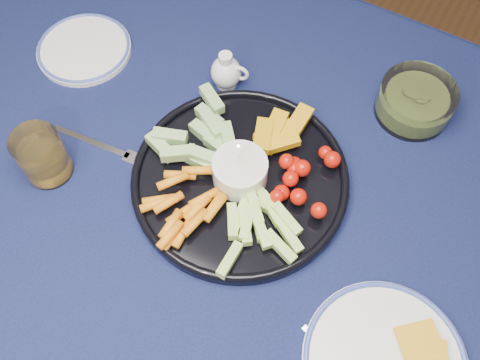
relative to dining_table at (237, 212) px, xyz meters
The scene contains 7 objects.
dining_table is the anchor object (origin of this frame).
crudite_platter 0.11m from the dining_table, 106.15° to the left, with size 0.37×0.37×0.12m.
creamer_pitcher 0.26m from the dining_table, 124.66° to the left, with size 0.07×0.06×0.08m.
pickle_bowl 0.38m from the dining_table, 56.95° to the left, with size 0.14×0.14×0.06m.
juice_tumbler 0.35m from the dining_table, 157.04° to the right, with size 0.08×0.08×0.10m.
fork_left 0.26m from the dining_table, behind, with size 0.19×0.04×0.00m.
side_plate_extra 0.45m from the dining_table, 163.93° to the left, with size 0.19×0.19×0.02m.
Camera 1 is at (0.22, -0.37, 1.56)m, focal length 40.00 mm.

